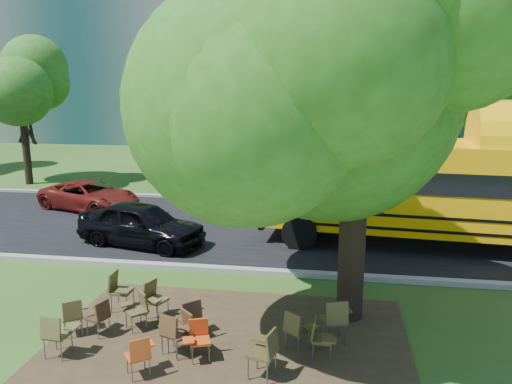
% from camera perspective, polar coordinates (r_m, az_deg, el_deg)
% --- Properties ---
extents(ground, '(160.00, 160.00, 0.00)m').
position_cam_1_polar(ground, '(11.04, -7.69, -14.71)').
color(ground, '#314916').
rests_on(ground, ground).
extents(dirt_patch, '(7.00, 4.50, 0.03)m').
position_cam_1_polar(dirt_patch, '(10.38, -2.97, -16.39)').
color(dirt_patch, '#382819').
rests_on(dirt_patch, ground).
extents(asphalt_road, '(80.00, 8.00, 0.04)m').
position_cam_1_polar(asphalt_road, '(17.38, -1.21, -4.19)').
color(asphalt_road, black).
rests_on(asphalt_road, ground).
extents(kerb_near, '(80.00, 0.25, 0.14)m').
position_cam_1_polar(kerb_near, '(13.65, -4.14, -8.79)').
color(kerb_near, gray).
rests_on(kerb_near, ground).
extents(kerb_far, '(80.00, 0.25, 0.14)m').
position_cam_1_polar(kerb_far, '(21.27, 0.69, -0.90)').
color(kerb_far, gray).
rests_on(kerb_far, ground).
extents(building_main, '(38.00, 16.00, 22.00)m').
position_cam_1_polar(building_main, '(47.05, -5.02, 19.86)').
color(building_main, slate).
rests_on(building_main, ground).
extents(bg_tree_0, '(5.20, 5.20, 7.18)m').
position_cam_1_polar(bg_tree_0, '(26.88, -25.34, 10.43)').
color(bg_tree_0, black).
rests_on(bg_tree_0, ground).
extents(bg_tree_2, '(4.80, 4.80, 6.62)m').
position_cam_1_polar(bg_tree_2, '(26.59, -8.68, 10.69)').
color(bg_tree_2, black).
rests_on(bg_tree_2, ground).
extents(bg_tree_3, '(5.60, 5.60, 7.84)m').
position_cam_1_polar(bg_tree_3, '(23.93, 21.54, 11.73)').
color(bg_tree_3, black).
rests_on(bg_tree_3, ground).
extents(main_tree, '(7.20, 7.20, 9.18)m').
position_cam_1_polar(main_tree, '(10.24, 11.86, 15.30)').
color(main_tree, black).
rests_on(main_tree, ground).
extents(school_bus, '(13.43, 3.96, 3.24)m').
position_cam_1_polar(school_bus, '(16.56, 26.90, 0.19)').
color(school_bus, '#FFB008').
rests_on(school_bus, ground).
extents(chair_0, '(0.53, 0.67, 0.80)m').
position_cam_1_polar(chair_0, '(10.91, -20.13, -12.89)').
color(chair_0, brown).
rests_on(chair_0, ground).
extents(chair_1, '(0.60, 0.52, 0.88)m').
position_cam_1_polar(chair_1, '(10.18, -21.84, -14.61)').
color(chair_1, brown).
rests_on(chair_1, ground).
extents(chair_2, '(0.53, 0.67, 0.79)m').
position_cam_1_polar(chair_2, '(9.21, -13.15, -17.43)').
color(chair_2, '#CD4D15').
rests_on(chair_2, ground).
extents(chair_3, '(0.73, 0.58, 0.85)m').
position_cam_1_polar(chair_3, '(9.74, -8.49, -15.17)').
color(chair_3, '#50331C').
rests_on(chair_3, ground).
extents(chair_4, '(0.68, 0.53, 0.85)m').
position_cam_1_polar(chair_4, '(9.71, -9.39, -15.32)').
color(chair_4, '#4B351A').
rests_on(chair_4, ground).
extents(chair_5, '(0.53, 0.60, 0.78)m').
position_cam_1_polar(chair_5, '(9.56, -6.64, -16.02)').
color(chair_5, '#D34516').
rests_on(chair_5, ground).
extents(chair_6, '(0.55, 0.71, 0.92)m').
position_cam_1_polar(chair_6, '(8.94, 1.10, -17.46)').
color(chair_6, '#41391C').
rests_on(chair_6, ground).
extents(chair_7, '(0.69, 0.55, 0.81)m').
position_cam_1_polar(chair_7, '(9.77, 4.69, -15.16)').
color(chair_7, '#4D4721').
rests_on(chair_7, ground).
extents(chair_8, '(0.48, 0.61, 0.77)m').
position_cam_1_polar(chair_8, '(10.75, -17.40, -13.16)').
color(chair_8, '#412817').
rests_on(chair_8, ground).
extents(chair_9, '(0.69, 0.55, 0.80)m').
position_cam_1_polar(chair_9, '(10.81, -13.39, -12.64)').
color(chair_9, '#49441F').
rests_on(chair_9, ground).
extents(chair_10, '(0.54, 0.69, 0.86)m').
position_cam_1_polar(chair_10, '(11.13, -11.61, -11.59)').
color(chair_10, brown).
rests_on(chair_10, ground).
extents(chair_11, '(0.59, 0.74, 0.86)m').
position_cam_1_polar(chair_11, '(10.21, -7.47, -13.74)').
color(chair_11, '#512F1D').
rests_on(chair_11, ground).
extents(chair_12, '(0.48, 0.55, 0.81)m').
position_cam_1_polar(chair_12, '(9.55, 7.33, -15.93)').
color(chair_12, '#4A4020').
rests_on(chair_12, ground).
extents(chair_13, '(0.65, 0.72, 0.95)m').
position_cam_1_polar(chair_13, '(10.05, 9.13, -13.88)').
color(chair_13, '#4C4721').
rests_on(chair_13, ground).
extents(chair_14, '(0.54, 0.60, 0.93)m').
position_cam_1_polar(chair_14, '(11.62, -15.41, -10.49)').
color(chair_14, '#4C4821').
rests_on(chair_14, ground).
extents(black_car, '(4.30, 2.49, 1.38)m').
position_cam_1_polar(black_car, '(15.93, -12.97, -3.59)').
color(black_car, black).
rests_on(black_car, ground).
extents(bg_car_red, '(4.58, 3.15, 1.16)m').
position_cam_1_polar(bg_car_red, '(20.86, -18.48, -0.39)').
color(bg_car_red, '#5C150F').
rests_on(bg_car_red, ground).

